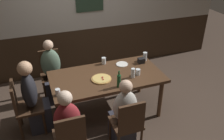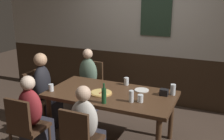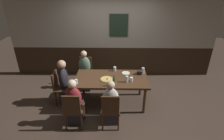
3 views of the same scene
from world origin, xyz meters
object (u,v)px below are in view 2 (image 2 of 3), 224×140
at_px(highball_clear, 131,97).
at_px(chair_left_near, 25,126).
at_px(pint_glass_stout, 173,90).
at_px(person_mid_near, 87,135).
at_px(chair_head_west, 37,95).
at_px(beer_bottle_green, 104,95).
at_px(tumbler_short, 140,99).
at_px(dining_table, 111,98).
at_px(chair_mid_near, 80,139).
at_px(person_head_west, 45,96).
at_px(condiment_caddy, 164,92).
at_px(pizza, 101,93).
at_px(beer_glass_half, 51,88).
at_px(pint_glass_amber, 126,82).
at_px(chair_left_far, 91,83).
at_px(plate_white_large, 142,90).
at_px(person_left_near, 34,122).
at_px(person_left_far, 87,86).

bearing_deg(highball_clear, chair_left_near, -148.87).
bearing_deg(pint_glass_stout, person_mid_near, -129.06).
bearing_deg(chair_head_west, beer_bottle_green, -14.80).
relative_size(chair_head_west, pint_glass_stout, 5.85).
xyz_separation_m(tumbler_short, beer_bottle_green, (-0.41, -0.22, 0.06)).
xyz_separation_m(chair_head_west, tumbler_short, (1.78, -0.14, 0.29)).
bearing_deg(dining_table, beer_bottle_green, -79.95).
bearing_deg(chair_mid_near, highball_clear, 62.11).
bearing_deg(person_head_west, condiment_caddy, 6.34).
bearing_deg(person_mid_near, pizza, 100.30).
xyz_separation_m(person_head_west, beer_glass_half, (0.33, -0.27, 0.27)).
xyz_separation_m(chair_mid_near, pint_glass_amber, (0.08, 1.28, 0.29)).
height_order(chair_left_far, plate_white_large, chair_left_far).
bearing_deg(tumbler_short, condiment_caddy, 56.89).
bearing_deg(beer_glass_half, person_head_west, 140.61).
height_order(chair_left_far, highball_clear, highball_clear).
relative_size(chair_mid_near, pizza, 2.84).
relative_size(person_left_near, pizza, 3.59).
relative_size(tumbler_short, condiment_caddy, 0.92).
relative_size(chair_left_near, chair_left_far, 1.00).
distance_m(dining_table, chair_head_west, 1.32).
height_order(highball_clear, plate_white_large, highball_clear).
xyz_separation_m(chair_head_west, person_head_west, (0.16, 0.00, 0.02)).
distance_m(pizza, highball_clear, 0.50).
bearing_deg(person_left_near, condiment_caddy, 31.83).
relative_size(pizza, beer_glass_half, 3.04).
bearing_deg(tumbler_short, chair_left_far, 140.93).
relative_size(pizza, pint_glass_stout, 2.06).
height_order(dining_table, pint_glass_stout, pint_glass_stout).
bearing_deg(highball_clear, beer_glass_half, -175.74).
bearing_deg(condiment_caddy, chair_mid_near, -122.89).
bearing_deg(dining_table, chair_mid_near, -90.00).
bearing_deg(person_left_near, beer_bottle_green, 22.73).
bearing_deg(pint_glass_amber, condiment_caddy, -17.15).
distance_m(person_left_near, tumbler_short, 1.42).
distance_m(chair_mid_near, tumbler_short, 0.93).
distance_m(pint_glass_amber, tumbler_short, 0.67).
bearing_deg(beer_glass_half, dining_table, 18.61).
relative_size(person_left_far, beer_bottle_green, 4.32).
relative_size(chair_mid_near, condiment_caddy, 8.00).
bearing_deg(highball_clear, person_left_far, 141.85).
relative_size(dining_table, condiment_caddy, 16.18).
distance_m(chair_head_west, beer_bottle_green, 1.46).
bearing_deg(dining_table, tumbler_short, -16.56).
xyz_separation_m(person_head_west, tumbler_short, (1.62, -0.14, 0.27)).
xyz_separation_m(chair_head_west, condiment_caddy, (2.01, 0.21, 0.29)).
relative_size(chair_head_west, person_left_far, 0.76).
bearing_deg(chair_left_far, chair_left_near, -90.00).
height_order(chair_head_west, person_left_far, person_left_far).
relative_size(chair_mid_near, tumbler_short, 8.70).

